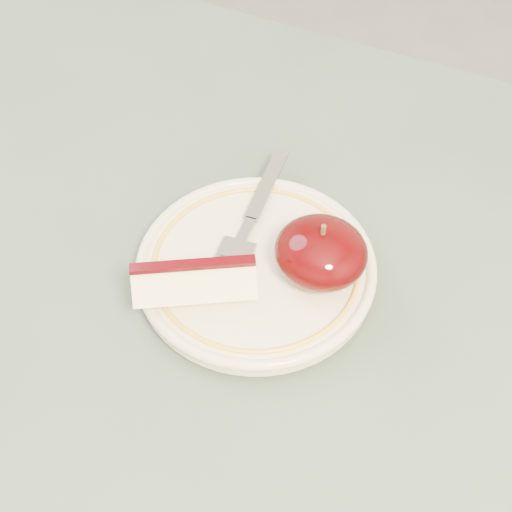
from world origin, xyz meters
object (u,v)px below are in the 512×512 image
at_px(table, 164,432).
at_px(fork, 251,221).
at_px(plate, 256,267).
at_px(apple_half, 321,252).

bearing_deg(table, fork, 86.96).
relative_size(table, plate, 4.75).
bearing_deg(fork, apple_half, -112.69).
distance_m(table, plate, 0.16).
xyz_separation_m(table, plate, (0.03, 0.12, 0.10)).
distance_m(table, fork, 0.19).
height_order(table, fork, fork).
bearing_deg(table, plate, 75.77).
bearing_deg(table, apple_half, 59.63).
relative_size(table, apple_half, 12.57).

